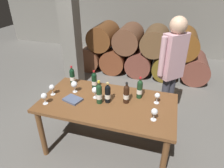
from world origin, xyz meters
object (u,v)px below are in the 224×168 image
wine_glass_0 (52,88)px  wine_glass_1 (157,96)px  wine_glass_5 (154,112)px  wine_bottle_2 (140,89)px  wine_bottle_0 (99,94)px  wine_bottle_4 (94,80)px  wine_bottle_3 (126,94)px  sommelier_presenting (172,65)px  wine_glass_2 (74,85)px  tasting_notebook (73,99)px  dining_table (107,108)px  wine_bottle_5 (108,94)px  wine_glass_4 (95,90)px  wine_bottle_1 (72,76)px  wine_glass_3 (44,96)px

wine_glass_0 → wine_glass_1: (1.35, 0.20, -0.00)m
wine_glass_0 → wine_glass_5: 1.36m
wine_bottle_2 → wine_glass_0: 1.15m
wine_bottle_0 → wine_glass_5: bearing=-11.5°
wine_bottle_4 → wine_bottle_3: bearing=-23.4°
wine_glass_1 → sommelier_presenting: sommelier_presenting is taller
wine_bottle_3 → sommelier_presenting: sommelier_presenting is taller
wine_glass_2 → wine_glass_5: (1.10, -0.29, -0.01)m
wine_glass_2 → tasting_notebook: (0.07, -0.20, -0.10)m
wine_bottle_3 → wine_glass_0: wine_bottle_3 is taller
dining_table → wine_glass_2: bearing=168.7°
wine_bottle_0 → wine_bottle_4: wine_bottle_0 is taller
wine_bottle_2 → wine_bottle_5: (-0.36, -0.22, -0.01)m
wine_bottle_4 → wine_glass_1: (0.88, -0.12, -0.02)m
wine_bottle_0 → sommelier_presenting: (0.81, 0.80, 0.15)m
wine_bottle_3 → sommelier_presenting: bearing=54.4°
wine_bottle_5 → wine_glass_5: bearing=-17.7°
wine_glass_0 → wine_glass_2: wine_glass_2 is taller
wine_glass_4 → tasting_notebook: wine_glass_4 is taller
tasting_notebook → sommelier_presenting: size_ratio=0.13×
wine_bottle_3 → wine_bottle_2: bearing=49.4°
wine_glass_1 → tasting_notebook: wine_glass_1 is taller
dining_table → wine_glass_1: (0.59, 0.15, 0.19)m
dining_table → wine_bottle_5: (0.01, 0.00, 0.21)m
wine_bottle_5 → sommelier_presenting: bearing=46.2°
wine_bottle_0 → tasting_notebook: size_ratio=1.41×
wine_bottle_0 → wine_glass_2: size_ratio=1.92×
wine_glass_2 → wine_glass_4: size_ratio=1.04×
wine_bottle_0 → wine_bottle_4: size_ratio=1.14×
wine_bottle_1 → sommelier_presenting: size_ratio=0.16×
wine_glass_3 → wine_bottle_3: bearing=18.8°
dining_table → wine_glass_5: bearing=-17.5°
wine_bottle_3 → wine_glass_1: bearing=14.7°
dining_table → wine_bottle_1: (-0.63, 0.30, 0.21)m
wine_bottle_5 → sommelier_presenting: 1.05m
wine_bottle_3 → tasting_notebook: wine_bottle_3 is taller
wine_bottle_1 → dining_table: bearing=-25.4°
wine_bottle_4 → wine_bottle_5: wine_bottle_5 is taller
dining_table → tasting_notebook: bearing=-166.8°
wine_bottle_2 → wine_glass_0: (-1.11, -0.27, -0.02)m
wine_glass_2 → dining_table: bearing=-11.3°
wine_bottle_5 → sommelier_presenting: sommelier_presenting is taller
wine_glass_4 → wine_glass_5: (0.78, -0.23, -0.00)m
wine_bottle_3 → tasting_notebook: 0.69m
wine_bottle_0 → wine_glass_0: wine_bottle_0 is taller
wine_glass_2 → wine_glass_4: (0.32, -0.06, -0.00)m
wine_bottle_1 → wine_bottle_0: bearing=-32.8°
dining_table → wine_bottle_3: wine_bottle_3 is taller
dining_table → wine_bottle_3: (0.23, 0.06, 0.21)m
wine_glass_4 → sommelier_presenting: sommelier_presenting is taller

